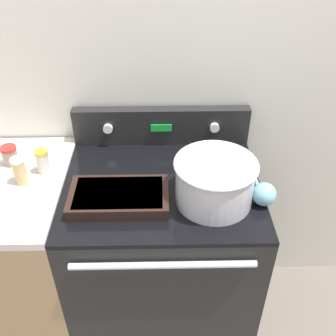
{
  "coord_description": "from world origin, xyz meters",
  "views": [
    {
      "loc": [
        -0.0,
        -0.86,
        1.87
      ],
      "look_at": [
        0.02,
        0.33,
        0.98
      ],
      "focal_mm": 42.0,
      "sensor_mm": 36.0,
      "label": 1
    }
  ],
  "objects": [
    {
      "name": "control_panel",
      "position": [
        0.0,
        0.61,
        1.0
      ],
      "size": [
        0.76,
        0.07,
        0.16
      ],
      "color": "black",
      "rests_on": "stove_range"
    },
    {
      "name": "side_counter",
      "position": [
        -0.65,
        0.32,
        0.47
      ],
      "size": [
        0.54,
        0.64,
        0.93
      ],
      "color": "tan",
      "rests_on": "ground_plane"
    },
    {
      "name": "kitchen_wall",
      "position": [
        0.0,
        0.67,
        1.25
      ],
      "size": [
        8.0,
        0.05,
        2.5
      ],
      "color": "silver",
      "rests_on": "ground_plane"
    },
    {
      "name": "stove_range",
      "position": [
        0.0,
        0.32,
        0.46
      ],
      "size": [
        0.76,
        0.67,
        0.92
      ],
      "color": "black",
      "rests_on": "ground_plane"
    },
    {
      "name": "spice_jar_white_cap",
      "position": [
        -0.53,
        0.32,
        0.99
      ],
      "size": [
        0.05,
        0.05,
        0.11
      ],
      "color": "tan",
      "rests_on": "side_counter"
    },
    {
      "name": "spice_jar_yellow_cap",
      "position": [
        -0.46,
        0.38,
        0.98
      ],
      "size": [
        0.05,
        0.05,
        0.1
      ],
      "color": "beige",
      "rests_on": "side_counter"
    },
    {
      "name": "casserole_dish",
      "position": [
        -0.16,
        0.21,
        0.95
      ],
      "size": [
        0.36,
        0.2,
        0.05
      ],
      "color": "black",
      "rests_on": "stove_range"
    },
    {
      "name": "spice_jar_red_cap",
      "position": [
        -0.61,
        0.44,
        0.97
      ],
      "size": [
        0.06,
        0.06,
        0.08
      ],
      "color": "gray",
      "rests_on": "side_counter"
    },
    {
      "name": "ladle",
      "position": [
        0.36,
        0.2,
        0.96
      ],
      "size": [
        0.09,
        0.28,
        0.09
      ],
      "color": "#7AB2C6",
      "rests_on": "stove_range"
    },
    {
      "name": "mixing_bowl",
      "position": [
        0.19,
        0.22,
        1.01
      ],
      "size": [
        0.29,
        0.29,
        0.17
      ],
      "color": "silver",
      "rests_on": "stove_range"
    }
  ]
}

